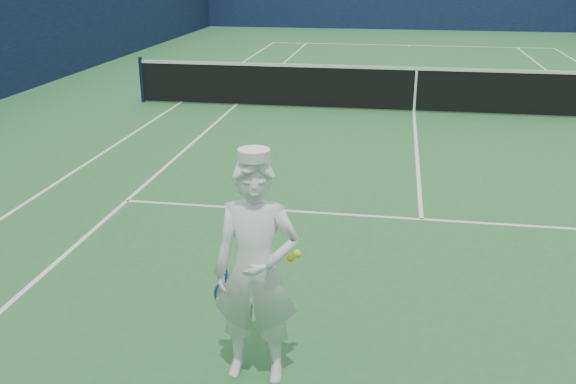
# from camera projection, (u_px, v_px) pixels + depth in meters

# --- Properties ---
(ground) EXTENTS (80.00, 80.00, 0.00)m
(ground) POSITION_uv_depth(u_px,v_px,m) (414.00, 112.00, 14.39)
(ground) COLOR #296D33
(ground) RESTS_ON ground
(court_markings) EXTENTS (11.03, 23.83, 0.01)m
(court_markings) POSITION_uv_depth(u_px,v_px,m) (414.00, 112.00, 14.39)
(court_markings) COLOR white
(court_markings) RESTS_ON ground
(windscreen_fence) EXTENTS (20.12, 36.12, 4.00)m
(windscreen_fence) POSITION_uv_depth(u_px,v_px,m) (420.00, 20.00, 13.70)
(windscreen_fence) COLOR #101A3C
(windscreen_fence) RESTS_ON ground
(tennis_net) EXTENTS (12.88, 0.09, 1.07)m
(tennis_net) POSITION_uv_depth(u_px,v_px,m) (416.00, 87.00, 14.20)
(tennis_net) COLOR #141E4C
(tennis_net) RESTS_ON ground
(tennis_player) EXTENTS (0.77, 0.47, 1.94)m
(tennis_player) POSITION_uv_depth(u_px,v_px,m) (256.00, 271.00, 5.00)
(tennis_player) COLOR white
(tennis_player) RESTS_ON ground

